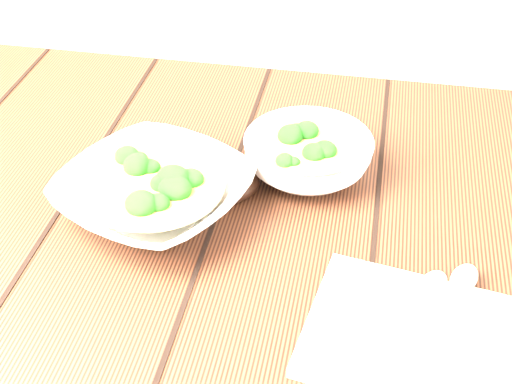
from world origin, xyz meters
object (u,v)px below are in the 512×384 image
(soup_bowl_back, at_px, (308,155))
(napkin, at_px, (412,337))
(table, at_px, (233,286))
(soup_bowl_front, at_px, (154,193))
(trivet, at_px, (224,179))

(soup_bowl_back, distance_m, napkin, 0.31)
(table, relative_size, soup_bowl_front, 4.04)
(soup_bowl_back, bearing_deg, soup_bowl_front, -146.43)
(soup_bowl_back, xyz_separation_m, trivet, (-0.11, -0.05, -0.02))
(table, relative_size, soup_bowl_back, 5.85)
(table, distance_m, napkin, 0.30)
(table, relative_size, napkin, 5.51)
(table, distance_m, trivet, 0.15)
(table, height_order, napkin, napkin)
(soup_bowl_back, distance_m, trivet, 0.12)
(table, height_order, soup_bowl_back, soup_bowl_back)
(soup_bowl_front, distance_m, napkin, 0.36)
(soup_bowl_back, xyz_separation_m, napkin, (0.15, -0.27, -0.02))
(napkin, bearing_deg, soup_bowl_front, 163.87)
(table, xyz_separation_m, trivet, (-0.02, 0.06, 0.13))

